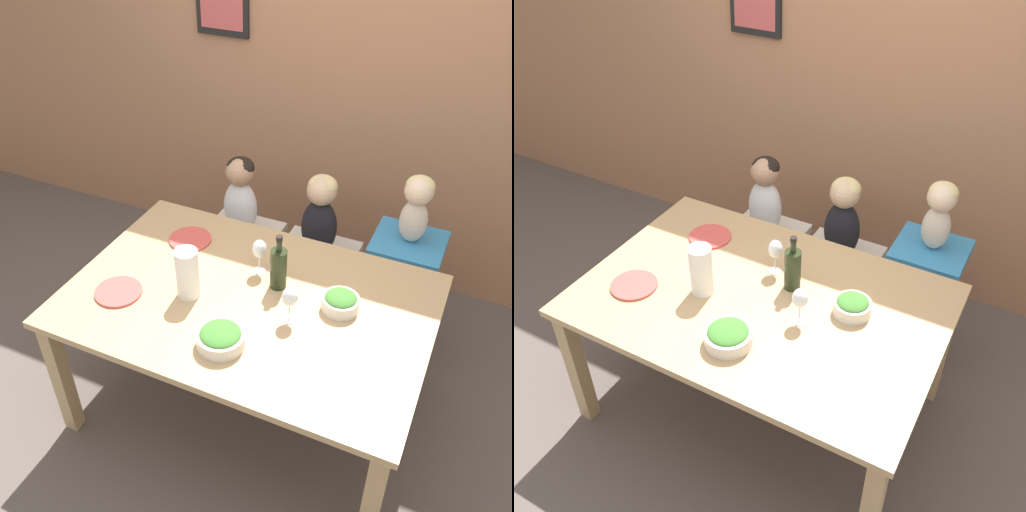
# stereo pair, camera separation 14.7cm
# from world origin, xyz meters

# --- Properties ---
(ground_plane) EXTENTS (14.00, 14.00, 0.00)m
(ground_plane) POSITION_xyz_m (0.00, 0.00, 0.00)
(ground_plane) COLOR #564C47
(wall_back) EXTENTS (10.00, 0.09, 2.70)m
(wall_back) POSITION_xyz_m (-0.00, 1.40, 1.35)
(wall_back) COLOR #9E6B4C
(wall_back) RESTS_ON ground_plane
(dining_table) EXTENTS (1.62, 1.09, 0.74)m
(dining_table) POSITION_xyz_m (0.00, 0.00, 0.66)
(dining_table) COLOR tan
(dining_table) RESTS_ON ground_plane
(chair_far_left) EXTENTS (0.44, 0.42, 0.46)m
(chair_far_left) POSITION_xyz_m (-0.43, 0.81, 0.39)
(chair_far_left) COLOR silver
(chair_far_left) RESTS_ON ground_plane
(chair_far_center) EXTENTS (0.44, 0.42, 0.46)m
(chair_far_center) POSITION_xyz_m (0.05, 0.81, 0.39)
(chair_far_center) COLOR silver
(chair_far_center) RESTS_ON ground_plane
(chair_right_highchair) EXTENTS (0.37, 0.35, 0.70)m
(chair_right_highchair) POSITION_xyz_m (0.55, 0.81, 0.55)
(chair_right_highchair) COLOR silver
(chair_right_highchair) RESTS_ON ground_plane
(person_child_left) EXTENTS (0.20, 0.17, 0.49)m
(person_child_left) POSITION_xyz_m (-0.43, 0.81, 0.73)
(person_child_left) COLOR silver
(person_child_left) RESTS_ON chair_far_left
(person_child_center) EXTENTS (0.20, 0.17, 0.49)m
(person_child_center) POSITION_xyz_m (0.05, 0.81, 0.73)
(person_child_center) COLOR black
(person_child_center) RESTS_ON chair_far_center
(person_baby_right) EXTENTS (0.15, 0.15, 0.37)m
(person_baby_right) POSITION_xyz_m (0.55, 0.81, 0.93)
(person_baby_right) COLOR beige
(person_baby_right) RESTS_ON chair_right_highchair
(wine_bottle) EXTENTS (0.08, 0.08, 0.28)m
(wine_bottle) POSITION_xyz_m (0.09, 0.13, 0.85)
(wine_bottle) COLOR #232D19
(wine_bottle) RESTS_ON dining_table
(paper_towel_roll) EXTENTS (0.10, 0.10, 0.24)m
(paper_towel_roll) POSITION_xyz_m (-0.25, -0.09, 0.86)
(paper_towel_roll) COLOR white
(paper_towel_roll) RESTS_ON dining_table
(wine_glass_near) EXTENTS (0.07, 0.07, 0.18)m
(wine_glass_near) POSITION_xyz_m (0.22, -0.05, 0.87)
(wine_glass_near) COLOR white
(wine_glass_near) RESTS_ON dining_table
(wine_glass_far) EXTENTS (0.07, 0.07, 0.18)m
(wine_glass_far) POSITION_xyz_m (-0.03, 0.20, 0.87)
(wine_glass_far) COLOR white
(wine_glass_far) RESTS_ON dining_table
(salad_bowl_large) EXTENTS (0.20, 0.20, 0.08)m
(salad_bowl_large) POSITION_xyz_m (0.02, -0.31, 0.79)
(salad_bowl_large) COLOR silver
(salad_bowl_large) RESTS_ON dining_table
(salad_bowl_small) EXTENTS (0.16, 0.16, 0.08)m
(salad_bowl_small) POSITION_xyz_m (0.39, 0.10, 0.79)
(salad_bowl_small) COLOR silver
(salad_bowl_small) RESTS_ON dining_table
(dinner_plate_front_left) EXTENTS (0.22, 0.22, 0.01)m
(dinner_plate_front_left) POSITION_xyz_m (-0.55, -0.21, 0.75)
(dinner_plate_front_left) COLOR #D14C47
(dinner_plate_front_left) RESTS_ON dining_table
(dinner_plate_back_left) EXTENTS (0.22, 0.22, 0.01)m
(dinner_plate_back_left) POSITION_xyz_m (-0.46, 0.28, 0.75)
(dinner_plate_back_left) COLOR #D14C47
(dinner_plate_back_left) RESTS_ON dining_table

